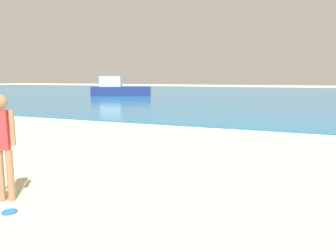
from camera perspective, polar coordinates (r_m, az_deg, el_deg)
name	(u,v)px	position (r m, az deg, el deg)	size (l,w,h in m)	color
water	(278,94)	(42.65, 19.02, 5.42)	(160.00, 60.00, 0.06)	#1E6B9E
person_standing	(3,142)	(5.80, -27.39, -2.48)	(0.37, 0.23, 1.75)	#936B4C
frisbee	(10,212)	(5.53, -26.43, -13.58)	(0.23, 0.23, 0.03)	blue
boat_far	(119,89)	(35.84, -8.72, 6.53)	(6.68, 4.30, 2.17)	navy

